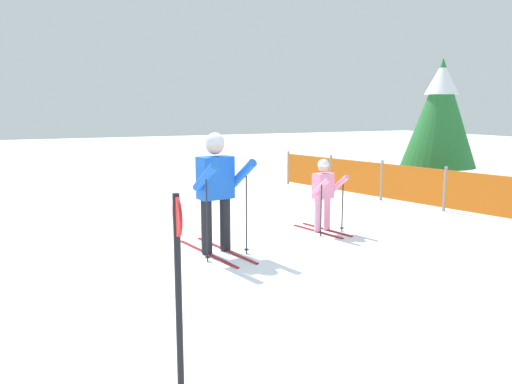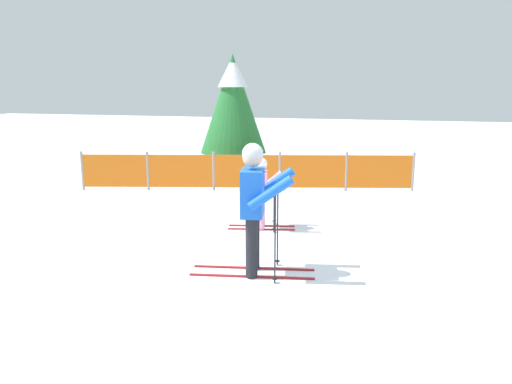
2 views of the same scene
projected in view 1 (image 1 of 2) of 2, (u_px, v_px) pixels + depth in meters
The scene contains 6 objects.
ground_plane at pixel (229, 251), 7.33m from camera, with size 60.00×60.00×0.00m, color white.
skier_adult at pixel (216, 182), 7.06m from camera, with size 1.67×0.81×1.74m.
skier_child at pixel (324, 189), 8.36m from camera, with size 1.19×0.58×1.23m.
safety_fence at pixel (411, 184), 10.68m from camera, with size 7.61×1.92×0.92m.
conifer_far at pixel (440, 111), 11.77m from camera, with size 1.74×1.74×3.22m.
trail_marker at pixel (178, 273), 3.53m from camera, with size 0.28×0.05×1.49m.
Camera 1 is at (6.58, -2.66, 2.07)m, focal length 35.00 mm.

